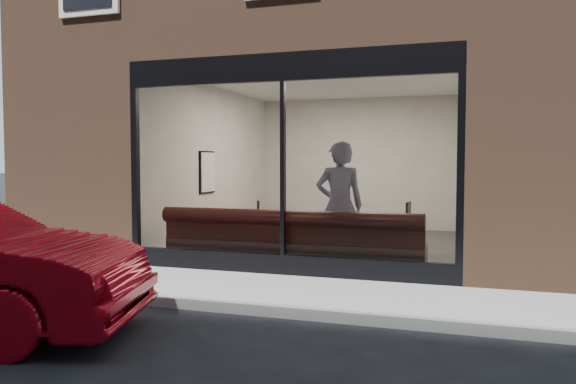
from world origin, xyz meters
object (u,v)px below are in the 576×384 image
(banquette, at_px, (291,255))
(cafe_chair_right, at_px, (397,242))
(cafe_table_right, at_px, (364,217))
(cafe_chair_left, at_px, (248,239))
(person, at_px, (340,206))
(cafe_table_left, at_px, (237,216))

(banquette, bearing_deg, cafe_chair_right, 53.12)
(cafe_table_right, distance_m, cafe_chair_left, 2.27)
(banquette, xyz_separation_m, person, (0.69, 0.25, 0.75))
(banquette, xyz_separation_m, cafe_table_left, (-1.13, 0.55, 0.52))
(cafe_table_left, distance_m, cafe_table_right, 2.12)
(cafe_chair_left, bearing_deg, cafe_table_left, 76.37)
(cafe_table_left, bearing_deg, cafe_chair_left, 98.68)
(person, height_order, cafe_table_left, person)
(cafe_table_left, distance_m, cafe_chair_left, 0.93)
(cafe_chair_left, bearing_deg, cafe_table_right, 148.77)
(banquette, height_order, cafe_table_left, cafe_table_left)
(person, distance_m, cafe_table_left, 1.86)
(person, xyz_separation_m, cafe_table_left, (-1.82, 0.30, -0.24))
(cafe_table_left, bearing_deg, cafe_chair_right, 26.97)
(cafe_chair_left, xyz_separation_m, cafe_chair_right, (2.62, 0.50, 0.00))
(banquette, height_order, cafe_chair_left, banquette)
(banquette, distance_m, cafe_table_right, 1.45)
(cafe_table_right, xyz_separation_m, cafe_chair_left, (-2.19, 0.34, -0.50))
(person, xyz_separation_m, cafe_table_right, (0.25, 0.72, -0.24))
(person, bearing_deg, cafe_chair_left, -43.89)
(cafe_table_left, bearing_deg, person, -9.26)
(person, relative_size, cafe_table_right, 2.80)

